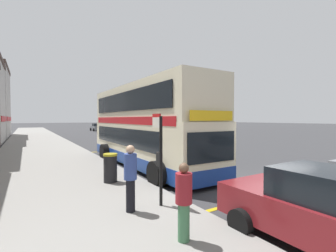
# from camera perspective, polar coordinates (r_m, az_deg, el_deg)

# --- Properties ---
(ground_plane) EXTENTS (260.00, 260.00, 0.00)m
(ground_plane) POSITION_cam_1_polar(r_m,az_deg,el_deg) (38.59, -19.22, -2.20)
(ground_plane) COLOR #333335
(pavement_near) EXTENTS (6.00, 76.00, 0.14)m
(pavement_near) POSITION_cam_1_polar(r_m,az_deg,el_deg) (37.74, -29.68, -2.31)
(pavement_near) COLOR gray
(pavement_near) RESTS_ON ground
(double_decker_bus) EXTENTS (3.21, 10.97, 4.40)m
(double_decker_bus) POSITION_cam_1_polar(r_m,az_deg,el_deg) (12.99, -5.66, -0.63)
(double_decker_bus) COLOR beige
(double_decker_bus) RESTS_ON ground
(bus_bay_markings) EXTENTS (3.15, 13.70, 0.01)m
(bus_bay_markings) POSITION_cam_1_polar(r_m,az_deg,el_deg) (13.27, -5.55, -9.54)
(bus_bay_markings) COLOR gold
(bus_bay_markings) RESTS_ON ground
(bus_stop_sign) EXTENTS (0.09, 0.51, 2.61)m
(bus_stop_sign) POSITION_cam_1_polar(r_m,az_deg,el_deg) (6.69, -2.08, -6.13)
(bus_stop_sign) COLOR black
(bus_stop_sign) RESTS_ON pavement_near
(parked_car_grey_across) EXTENTS (2.09, 4.20, 1.62)m
(parked_car_grey_across) POSITION_cam_1_polar(r_m,az_deg,el_deg) (52.75, -17.09, -0.27)
(parked_car_grey_across) COLOR slate
(parked_car_grey_across) RESTS_ON ground
(parked_car_maroon_distant) EXTENTS (2.09, 4.20, 1.62)m
(parked_car_maroon_distant) POSITION_cam_1_polar(r_m,az_deg,el_deg) (5.74, 34.40, -16.90)
(parked_car_maroon_distant) COLOR maroon
(parked_car_maroon_distant) RESTS_ON ground
(pedestrian_waiting_near_sign) EXTENTS (0.34, 0.34, 1.77)m
(pedestrian_waiting_near_sign) POSITION_cam_1_polar(r_m,az_deg,el_deg) (6.38, -9.18, -11.83)
(pedestrian_waiting_near_sign) COLOR black
(pedestrian_waiting_near_sign) RESTS_ON pavement_near
(pedestrian_further_back) EXTENTS (0.34, 0.34, 1.58)m
(pedestrian_further_back) POSITION_cam_1_polar(r_m,az_deg,el_deg) (4.92, 3.88, -17.39)
(pedestrian_further_back) COLOR #3F724C
(pedestrian_further_back) RESTS_ON pavement_near
(litter_bin) EXTENTS (0.54, 0.54, 1.11)m
(litter_bin) POSITION_cam_1_polar(r_m,az_deg,el_deg) (9.48, -13.93, -9.88)
(litter_bin) COLOR black
(litter_bin) RESTS_ON pavement_near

